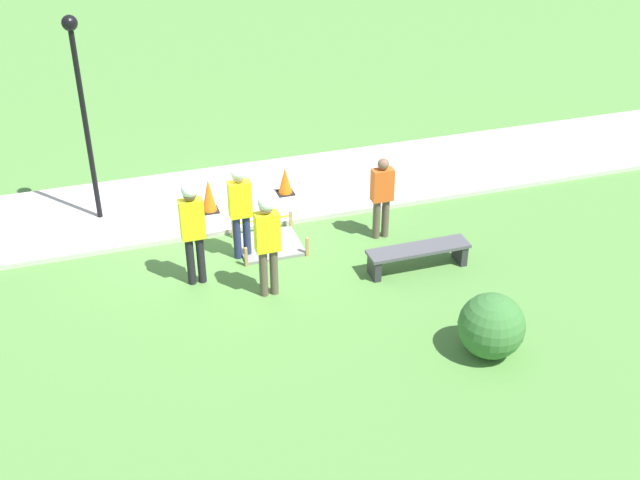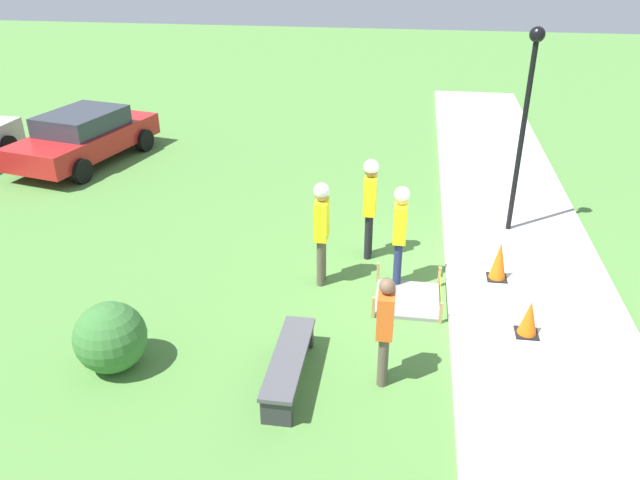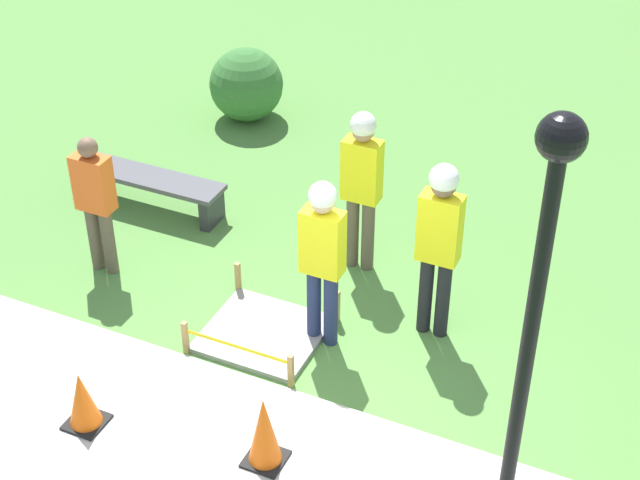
# 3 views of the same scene
# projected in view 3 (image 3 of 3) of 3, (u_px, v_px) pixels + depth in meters

# --- Properties ---
(ground_plane) EXTENTS (60.00, 60.00, 0.00)m
(ground_plane) POSITION_uv_depth(u_px,v_px,m) (296.00, 398.00, 9.08)
(ground_plane) COLOR #51843D
(wet_concrete_patch) EXTENTS (1.19, 1.11, 0.38)m
(wet_concrete_patch) POSITION_uv_depth(u_px,v_px,m) (263.00, 333.00, 9.79)
(wet_concrete_patch) COLOR gray
(wet_concrete_patch) RESTS_ON ground_plane
(traffic_cone_near_patch) EXTENTS (0.34, 0.34, 0.58)m
(traffic_cone_near_patch) POSITION_uv_depth(u_px,v_px,m) (82.00, 400.00, 8.52)
(traffic_cone_near_patch) COLOR black
(traffic_cone_near_patch) RESTS_ON sidewalk
(traffic_cone_far_patch) EXTENTS (0.34, 0.34, 0.70)m
(traffic_cone_far_patch) POSITION_uv_depth(u_px,v_px,m) (264.00, 431.00, 8.13)
(traffic_cone_far_patch) COLOR black
(traffic_cone_far_patch) RESTS_ON sidewalk
(park_bench) EXTENTS (1.85, 0.44, 0.44)m
(park_bench) POSITION_uv_depth(u_px,v_px,m) (151.00, 185.00, 11.59)
(park_bench) COLOR #2D2D33
(park_bench) RESTS_ON ground_plane
(worker_supervisor) EXTENTS (0.40, 0.27, 1.88)m
(worker_supervisor) POSITION_uv_depth(u_px,v_px,m) (362.00, 177.00, 10.16)
(worker_supervisor) COLOR brown
(worker_supervisor) RESTS_ON ground_plane
(worker_assistant) EXTENTS (0.40, 0.28, 1.94)m
(worker_assistant) POSITION_uv_depth(u_px,v_px,m) (439.00, 234.00, 9.21)
(worker_assistant) COLOR black
(worker_assistant) RESTS_ON ground_plane
(worker_trainee) EXTENTS (0.40, 0.26, 1.83)m
(worker_trainee) POSITION_uv_depth(u_px,v_px,m) (322.00, 250.00, 9.15)
(worker_trainee) COLOR navy
(worker_trainee) RESTS_ON ground_plane
(bystander_in_orange_shirt) EXTENTS (0.40, 0.22, 1.62)m
(bystander_in_orange_shirt) POSITION_uv_depth(u_px,v_px,m) (95.00, 198.00, 10.23)
(bystander_in_orange_shirt) COLOR brown
(bystander_in_orange_shirt) RESTS_ON ground_plane
(lamppost_near) EXTENTS (0.28, 0.28, 3.95)m
(lamppost_near) POSITION_uv_depth(u_px,v_px,m) (532.00, 320.00, 5.81)
(lamppost_near) COLOR black
(lamppost_near) RESTS_ON sidewalk
(shrub_rounded_near) EXTENTS (1.01, 1.01, 1.01)m
(shrub_rounded_near) POSITION_uv_depth(u_px,v_px,m) (246.00, 85.00, 13.39)
(shrub_rounded_near) COLOR #387033
(shrub_rounded_near) RESTS_ON ground_plane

